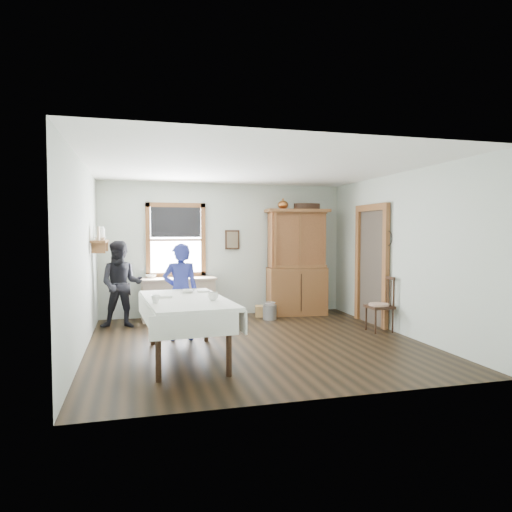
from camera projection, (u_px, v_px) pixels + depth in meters
name	position (u px, v px, depth m)	size (l,w,h in m)	color
room	(256.00, 255.00, 6.99)	(5.01, 5.01, 2.70)	black
window	(176.00, 236.00, 9.10)	(1.18, 0.07, 1.48)	white
doorway	(372.00, 261.00, 8.45)	(0.09, 1.14, 2.22)	#40372E
wall_shelf	(100.00, 240.00, 7.86)	(0.24, 1.00, 0.44)	brown
framed_picture	(232.00, 240.00, 9.39)	(0.30, 0.04, 0.40)	#352112
rug_beater	(388.00, 231.00, 7.89)	(0.27, 0.27, 0.01)	black
work_counter	(178.00, 299.00, 8.87)	(1.43, 0.54, 0.82)	tan
china_hutch	(297.00, 262.00, 9.41)	(1.28, 0.61, 2.18)	brown
dining_table	(186.00, 328.00, 6.14)	(1.08, 2.04, 0.82)	white
spindle_chair	(379.00, 304.00, 7.81)	(0.44, 0.44, 0.95)	#352112
pail	(270.00, 312.00, 8.91)	(0.27, 0.27, 0.29)	#9B9EA3
wicker_basket	(264.00, 311.00, 9.22)	(0.37, 0.26, 0.22)	#AE884F
woman_blue	(181.00, 295.00, 7.20)	(0.52, 0.34, 1.42)	navy
figure_dark	(121.00, 288.00, 8.11)	(0.70, 0.54, 1.44)	black
table_cup_a	(213.00, 296.00, 5.94)	(0.13, 0.13, 0.11)	white
table_cup_b	(155.00, 299.00, 5.71)	(0.11, 0.11, 0.10)	white
table_bowl	(188.00, 291.00, 6.67)	(0.22, 0.22, 0.05)	white
counter_book	(177.00, 277.00, 8.90)	(0.18, 0.24, 0.02)	brown
counter_bowl	(151.00, 276.00, 8.83)	(0.20, 0.20, 0.06)	white
shelf_bowl	(100.00, 238.00, 7.87)	(0.22, 0.22, 0.05)	white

